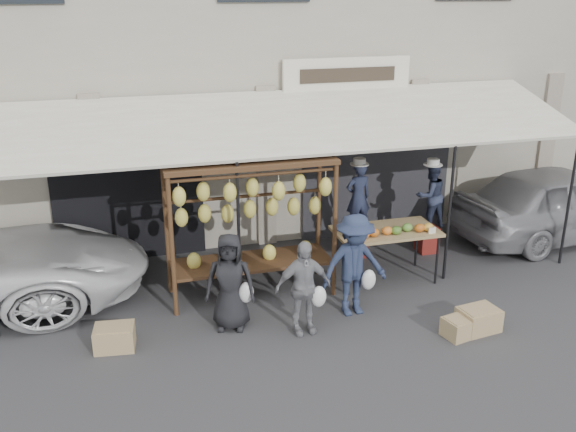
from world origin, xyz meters
name	(u,v)px	position (x,y,z in m)	size (l,w,h in m)	color
ground_plane	(326,332)	(0.00, 0.00, 0.00)	(90.00, 90.00, 0.00)	#2D2D30
shophouse	(231,35)	(0.00, 6.50, 3.65)	(24.00, 6.15, 7.30)	#AAA08E
awning	(284,123)	(0.01, 2.28, 2.57)	(10.00, 2.35, 2.92)	white
banana_rack	(250,202)	(-0.75, 1.45, 1.56)	(2.60, 0.90, 2.24)	#432A15
produce_table	(387,232)	(1.50, 1.33, 0.88)	(1.70, 0.90, 1.04)	#A38857
vendor_left	(358,197)	(1.42, 2.45, 1.12)	(0.47, 0.31, 1.29)	#232A44
vendor_right	(430,195)	(2.76, 2.29, 1.09)	(0.59, 0.46, 1.21)	#2B334C
customer_left	(230,282)	(-1.27, 0.52, 0.72)	(0.71, 0.46, 1.45)	black
customer_mid	(303,288)	(-0.31, 0.13, 0.69)	(0.81, 0.34, 1.39)	gray
customer_right	(354,265)	(0.58, 0.44, 0.79)	(1.02, 0.59, 1.58)	#242E4B
stool_left	(356,243)	(1.42, 2.45, 0.24)	(0.34, 0.34, 0.48)	maroon
stool_right	(427,239)	(2.76, 2.29, 0.24)	(0.35, 0.35, 0.49)	maroon
crate_near_a	(460,327)	(1.80, -0.60, 0.14)	(0.46, 0.35, 0.28)	tan
crate_near_b	(478,320)	(2.14, -0.52, 0.17)	(0.55, 0.42, 0.33)	tan
crate_far	(115,337)	(-2.91, 0.39, 0.16)	(0.53, 0.41, 0.32)	tan
sedan	(561,202)	(5.54, 2.23, 0.73)	(1.72, 4.27, 1.45)	gray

